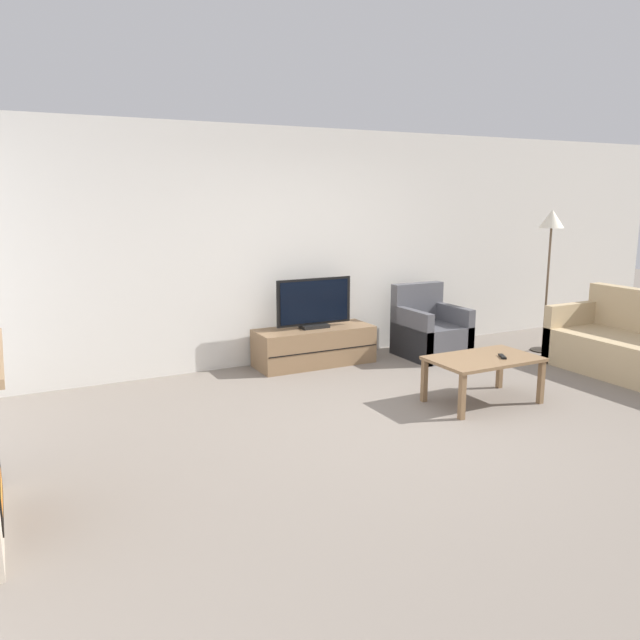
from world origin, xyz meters
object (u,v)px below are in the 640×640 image
Objects in this scene: tv_stand at (314,346)px; tv at (314,305)px; coffee_table at (483,363)px; remote at (502,356)px; armchair at (429,333)px; floor_lamp at (551,231)px.

tv is (0.00, -0.00, 0.49)m from tv_stand.
tv is at bearing 112.53° from coffee_table.
tv is 2.26m from remote.
tv_stand is at bearing 143.28° from remote.
tv is 1.52m from armchair.
tv_stand is at bearing 112.51° from coffee_table.
coffee_table is (0.81, -1.95, 0.17)m from tv_stand.
tv reaches higher than tv_stand.
floor_lamp is at bearing -17.64° from armchair.
floor_lamp is at bearing 30.15° from coffee_table.
remote is at bearing -64.77° from tv_stand.
coffee_table is 6.80× the size of remote.
floor_lamp reaches higher than remote.
armchair reaches higher than coffee_table.
tv_stand is 1.46m from armchair.
coffee_table is at bearing -149.85° from floor_lamp.
tv is 0.53× the size of floor_lamp.
tv reaches higher than armchair.
remote reaches higher than coffee_table.
tv_stand is 0.49m from tv.
armchair is 1.95m from floor_lamp.
floor_lamp is (2.06, 1.20, 1.12)m from coffee_table.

